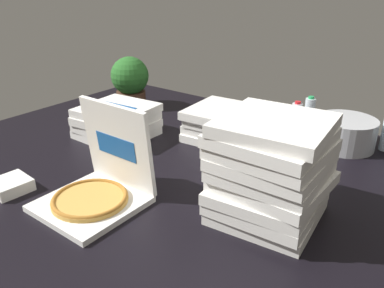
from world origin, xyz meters
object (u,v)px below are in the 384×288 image
Objects in this scene: open_pizza_box at (99,184)px; water_bottle_0 at (296,120)px; pizza_stack_right_near at (270,170)px; ice_bucket at (345,133)px; water_bottle_2 at (309,114)px; potted_plant at (130,80)px; pizza_stack_right_far at (225,123)px; pizza_stack_center_near at (117,121)px; napkin_pile at (11,185)px.

water_bottle_0 is at bearing 72.77° from open_pizza_box.
pizza_stack_right_near reaches higher than ice_bucket.
potted_plant reaches higher than water_bottle_2.
potted_plant is at bearing 173.18° from pizza_stack_right_far.
open_pizza_box is 1.87× the size of water_bottle_2.
napkin_pile is at bearing -82.73° from pizza_stack_center_near.
pizza_stack_center_near is 1.41m from ice_bucket.
napkin_pile is (0.10, -0.79, -0.07)m from pizza_stack_center_near.
ice_bucket is (0.70, 1.31, -0.00)m from open_pizza_box.
napkin_pile is at bearing -154.58° from open_pizza_box.
potted_plant is (-0.38, 0.50, 0.11)m from pizza_stack_center_near.
water_bottle_2 is 0.61× the size of potted_plant.
pizza_stack_right_near is (0.67, 0.35, 0.14)m from open_pizza_box.
water_bottle_0 is (0.34, 0.29, 0.01)m from pizza_stack_right_far.
pizza_stack_right_far is at bearing 134.47° from pizza_stack_right_near.
napkin_pile is at bearing -153.14° from pizza_stack_right_near.
pizza_stack_right_far is 2.77× the size of napkin_pile.
pizza_stack_right_near reaches higher than napkin_pile.
water_bottle_0 is at bearing 61.09° from napkin_pile.
napkin_pile is (0.49, -1.30, -0.18)m from potted_plant.
pizza_stack_right_far is 1.00× the size of pizza_stack_right_near.
pizza_stack_right_near is 1.02× the size of pizza_stack_center_near.
water_bottle_2 is (0.37, 0.45, 0.01)m from pizza_stack_right_far.
open_pizza_box reaches higher than pizza_stack_right_far.
pizza_stack_center_near reaches higher than napkin_pile.
pizza_stack_right_far is 0.72m from ice_bucket.
water_bottle_2 is at bearing 14.14° from potted_plant.
ice_bucket is 2.11× the size of napkin_pile.
pizza_stack_right_far is 1.31× the size of ice_bucket.
potted_plant is at bearing -172.13° from water_bottle_0.
ice_bucket is 1.62m from potted_plant.
napkin_pile is (-0.42, -0.20, -0.06)m from open_pizza_box.
pizza_stack_right_near is 1.74m from potted_plant.
potted_plant reaches higher than water_bottle_0.
open_pizza_box is 1.24× the size of ice_bucket.
pizza_stack_center_near is at bearing 131.26° from open_pizza_box.
pizza_stack_right_near is at bearing -73.39° from water_bottle_0.
water_bottle_0 is 0.16m from water_bottle_2.
pizza_stack_right_near is 0.97m from ice_bucket.
open_pizza_box is 0.94× the size of pizza_stack_right_far.
pizza_stack_right_far is 1.98× the size of water_bottle_2.
water_bottle_2 is (-0.28, 0.12, 0.02)m from ice_bucket.
water_bottle_2 is at bearing 156.07° from ice_bucket.
napkin_pile is at bearing -117.27° from water_bottle_2.
water_bottle_0 is 1.00× the size of water_bottle_2.
potted_plant is (-1.33, -0.33, 0.09)m from water_bottle_2.
pizza_stack_right_near is 1.21× the size of potted_plant.
pizza_stack_center_near is at bearing -52.67° from potted_plant.
ice_bucket is (0.64, 0.33, -0.01)m from pizza_stack_right_far.
water_bottle_0 is (0.40, 1.28, 0.02)m from open_pizza_box.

